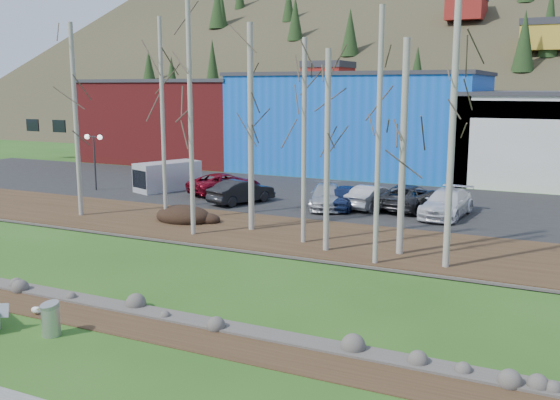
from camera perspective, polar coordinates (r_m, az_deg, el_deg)
The scene contains 31 objects.
ground at distance 17.90m, azimuth -15.57°, elevation -13.62°, with size 200.00×200.00×0.00m, color #265116.
dirt_strip at distance 19.38m, azimuth -11.41°, elevation -11.49°, with size 80.00×1.80×0.03m, color #382616.
near_bank_rocks at distance 20.13m, azimuth -9.66°, elevation -10.63°, with size 80.00×0.80×0.50m, color #47423D, non-canonical shape.
river at distance 23.39m, azimuth -3.81°, elevation -7.49°, with size 80.00×8.00×0.90m, color black, non-canonical shape.
far_bank_rocks at distance 26.87m, azimuth 0.52°, elevation -5.09°, with size 80.00×0.80×0.46m, color #47423D, non-canonical shape.
far_bank at distance 29.69m, azimuth 3.16°, elevation -3.47°, with size 80.00×7.00×0.15m, color #382616.
parking_lot at distance 39.38m, azimuth 9.05°, elevation -0.15°, with size 80.00×14.00×0.14m, color black.
building_brick at distance 62.07m, azimuth -8.73°, elevation 7.23°, with size 16.32×12.24×7.80m.
building_blue at distance 53.98m, azimuth 7.37°, elevation 7.08°, with size 20.40×12.24×8.30m.
hillside at distance 97.32m, azimuth 19.87°, elevation 15.86°, with size 160.00×72.00×35.00m, color #393521, non-canonical shape.
litter_bin at distance 19.60m, azimuth -20.22°, elevation -10.31°, with size 0.53×0.53×0.91m, color #B2B5B7.
seagull at distance 21.48m, azimuth -21.39°, elevation -9.34°, with size 0.44×0.23×0.33m.
dirt_mound at distance 33.35m, azimuth -8.84°, elevation -1.37°, with size 3.12×2.20×0.61m, color black.
birch_0 at distance 35.56m, azimuth -18.16°, elevation 6.88°, with size 0.25×0.25×10.34m.
birch_1 at distance 32.83m, azimuth -10.67°, elevation 7.07°, with size 0.21×0.21×10.46m.
birch_2 at distance 30.36m, azimuth -2.69°, elevation 6.53°, with size 0.29×0.29×9.98m.
birch_3 at distance 29.58m, azimuth -8.19°, elevation 7.61°, with size 0.22×0.22×11.29m.
birch_4 at distance 26.49m, azimuth 4.33°, elevation 4.41°, with size 0.25×0.25×8.55m.
birch_5 at distance 27.81m, azimuth 2.21°, elevation 5.27°, with size 0.22×0.22×9.09m.
birch_6 at distance 24.65m, azimuth 8.99°, elevation 5.60°, with size 0.21×0.21×10.04m.
birch_7 at distance 24.65m, azimuth 15.51°, elevation 6.97°, with size 0.26×0.26×11.42m.
birch_8 at distance 26.32m, azimuth 11.19°, elevation 4.63°, with size 0.28×0.28×8.95m.
street_lamp at distance 44.27m, azimuth -16.65°, elevation 4.71°, with size 1.46×0.34×3.81m.
car_0 at distance 37.97m, azimuth -3.55°, elevation 0.77°, with size 1.51×4.32×1.42m, color black.
car_1 at distance 41.23m, azimuth -5.07°, elevation 1.49°, with size 2.32×5.02×1.40m, color maroon.
car_2 at distance 36.60m, azimuth 4.27°, elevation 0.34°, with size 1.89×4.65×1.35m, color #A5A9AD.
car_3 at distance 36.32m, azimuth 5.82°, elevation 0.24°, with size 1.59×3.96×1.35m, color navy.
car_4 at distance 36.69m, azimuth 8.47°, elevation 0.29°, with size 1.44×4.14×1.36m, color #B5B4B7.
car_5 at distance 36.84m, azimuth 11.64°, elevation 0.29°, with size 2.39×5.17×1.44m, color #2A2B2D.
car_6 at distance 35.19m, azimuth 14.99°, elevation -0.29°, with size 2.06×5.07×1.47m, color white.
van_grey at distance 43.26m, azimuth -10.44°, elevation 2.14°, with size 3.34×4.78×1.93m.
Camera 1 is at (11.04, -12.14, 7.15)m, focal length 40.00 mm.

